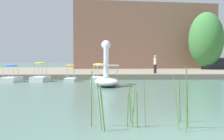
{
  "coord_description": "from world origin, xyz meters",
  "views": [
    {
      "loc": [
        -1.45,
        -6.31,
        1.74
      ],
      "look_at": [
        -0.7,
        14.74,
        1.04
      ],
      "focal_mm": 43.71,
      "sensor_mm": 36.0,
      "label": 1
    }
  ],
  "objects_px": {
    "swan_boat": "(107,76)",
    "parked_van": "(218,63)",
    "person_on_path": "(155,64)",
    "pedal_boat_orange": "(71,76)",
    "pedal_boat_lime": "(40,76)",
    "pedal_boat_blue": "(11,77)",
    "pedal_boat_yellow": "(99,76)",
    "tree_willow_overhanging": "(206,40)"
  },
  "relations": [
    {
      "from": "person_on_path",
      "to": "parked_van",
      "type": "distance_m",
      "value": 17.59
    },
    {
      "from": "pedal_boat_orange",
      "to": "parked_van",
      "type": "height_order",
      "value": "parked_van"
    },
    {
      "from": "tree_willow_overhanging",
      "to": "swan_boat",
      "type": "bearing_deg",
      "value": -125.54
    },
    {
      "from": "swan_boat",
      "to": "pedal_boat_blue",
      "type": "distance_m",
      "value": 8.91
    },
    {
      "from": "pedal_boat_yellow",
      "to": "pedal_boat_orange",
      "type": "height_order",
      "value": "pedal_boat_yellow"
    },
    {
      "from": "person_on_path",
      "to": "parked_van",
      "type": "height_order",
      "value": "person_on_path"
    },
    {
      "from": "pedal_boat_yellow",
      "to": "tree_willow_overhanging",
      "type": "xyz_separation_m",
      "value": [
        15.61,
        16.72,
        4.44
      ]
    },
    {
      "from": "pedal_boat_orange",
      "to": "parked_van",
      "type": "xyz_separation_m",
      "value": [
        19.88,
        16.71,
        0.96
      ]
    },
    {
      "from": "swan_boat",
      "to": "person_on_path",
      "type": "bearing_deg",
      "value": 58.81
    },
    {
      "from": "pedal_boat_orange",
      "to": "person_on_path",
      "type": "distance_m",
      "value": 8.87
    },
    {
      "from": "person_on_path",
      "to": "pedal_boat_orange",
      "type": "bearing_deg",
      "value": -154.74
    },
    {
      "from": "swan_boat",
      "to": "pedal_boat_blue",
      "type": "height_order",
      "value": "swan_boat"
    },
    {
      "from": "pedal_boat_yellow",
      "to": "pedal_boat_blue",
      "type": "relative_size",
      "value": 0.97
    },
    {
      "from": "pedal_boat_blue",
      "to": "pedal_boat_lime",
      "type": "bearing_deg",
      "value": 7.64
    },
    {
      "from": "parked_van",
      "to": "pedal_boat_orange",
      "type": "bearing_deg",
      "value": -139.95
    },
    {
      "from": "swan_boat",
      "to": "pedal_boat_blue",
      "type": "relative_size",
      "value": 1.45
    },
    {
      "from": "pedal_boat_lime",
      "to": "pedal_boat_blue",
      "type": "distance_m",
      "value": 2.38
    },
    {
      "from": "pedal_boat_orange",
      "to": "parked_van",
      "type": "relative_size",
      "value": 0.4
    },
    {
      "from": "swan_boat",
      "to": "pedal_boat_lime",
      "type": "xyz_separation_m",
      "value": [
        -5.56,
        4.39,
        -0.24
      ]
    },
    {
      "from": "tree_willow_overhanging",
      "to": "parked_van",
      "type": "bearing_deg",
      "value": 4.37
    },
    {
      "from": "pedal_boat_lime",
      "to": "tree_willow_overhanging",
      "type": "distance_m",
      "value": 26.8
    },
    {
      "from": "pedal_boat_yellow",
      "to": "pedal_boat_lime",
      "type": "distance_m",
      "value": 4.95
    },
    {
      "from": "pedal_boat_lime",
      "to": "person_on_path",
      "type": "xyz_separation_m",
      "value": [
        10.52,
        3.8,
        1.01
      ]
    },
    {
      "from": "pedal_boat_yellow",
      "to": "parked_van",
      "type": "height_order",
      "value": "parked_van"
    },
    {
      "from": "tree_willow_overhanging",
      "to": "parked_van",
      "type": "height_order",
      "value": "tree_willow_overhanging"
    },
    {
      "from": "pedal_boat_yellow",
      "to": "pedal_boat_orange",
      "type": "relative_size",
      "value": 1.21
    },
    {
      "from": "pedal_boat_yellow",
      "to": "tree_willow_overhanging",
      "type": "bearing_deg",
      "value": 46.96
    },
    {
      "from": "person_on_path",
      "to": "pedal_boat_yellow",
      "type": "bearing_deg",
      "value": -144.92
    },
    {
      "from": "tree_willow_overhanging",
      "to": "pedal_boat_yellow",
      "type": "bearing_deg",
      "value": -133.04
    },
    {
      "from": "swan_boat",
      "to": "parked_van",
      "type": "distance_m",
      "value": 27.05
    },
    {
      "from": "pedal_boat_blue",
      "to": "pedal_boat_orange",
      "type": "bearing_deg",
      "value": 4.17
    },
    {
      "from": "pedal_boat_orange",
      "to": "person_on_path",
      "type": "xyz_separation_m",
      "value": [
        7.97,
        3.76,
        1.0
      ]
    },
    {
      "from": "person_on_path",
      "to": "tree_willow_overhanging",
      "type": "bearing_deg",
      "value": 51.9
    },
    {
      "from": "person_on_path",
      "to": "parked_van",
      "type": "xyz_separation_m",
      "value": [
        11.9,
        12.95,
        -0.04
      ]
    },
    {
      "from": "tree_willow_overhanging",
      "to": "person_on_path",
      "type": "relative_size",
      "value": 4.69
    },
    {
      "from": "person_on_path",
      "to": "swan_boat",
      "type": "bearing_deg",
      "value": -121.19
    },
    {
      "from": "swan_boat",
      "to": "parked_van",
      "type": "xyz_separation_m",
      "value": [
        16.86,
        21.14,
        0.73
      ]
    },
    {
      "from": "pedal_boat_yellow",
      "to": "pedal_boat_blue",
      "type": "distance_m",
      "value": 7.31
    },
    {
      "from": "pedal_boat_yellow",
      "to": "parked_van",
      "type": "bearing_deg",
      "value": 43.97
    },
    {
      "from": "pedal_boat_lime",
      "to": "pedal_boat_yellow",
      "type": "bearing_deg",
      "value": -1.25
    },
    {
      "from": "pedal_boat_lime",
      "to": "parked_van",
      "type": "relative_size",
      "value": 0.5
    },
    {
      "from": "swan_boat",
      "to": "parked_van",
      "type": "height_order",
      "value": "swan_boat"
    }
  ]
}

